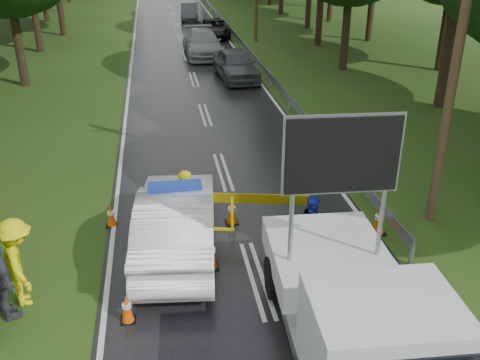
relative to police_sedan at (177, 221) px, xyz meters
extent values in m
plane|color=#1E4112|center=(1.70, -1.50, -0.84)|extent=(160.00, 160.00, 0.00)
cube|color=black|center=(1.70, 28.50, -0.83)|extent=(7.00, 140.00, 0.02)
cylinder|color=gray|center=(5.40, -1.50, -0.49)|extent=(0.12, 0.12, 0.70)
cube|color=gray|center=(5.40, 28.50, -0.29)|extent=(0.05, 60.00, 0.30)
cylinder|color=#4A3922|center=(6.90, 0.50, 4.16)|extent=(0.24, 0.24, 10.00)
imported|color=white|center=(0.00, 0.00, 0.00)|extent=(2.27, 5.25, 1.68)
cube|color=#1938A5|center=(0.00, 0.00, 0.92)|extent=(1.29, 0.47, 0.17)
cube|color=gray|center=(2.93, -3.52, -0.24)|extent=(2.44, 4.75, 0.28)
cube|color=silver|center=(2.98, -2.41, 0.21)|extent=(2.45, 2.77, 0.61)
cube|color=silver|center=(2.83, -5.51, 0.54)|extent=(2.30, 1.88, 1.88)
cube|color=black|center=(2.96, -2.86, 2.69)|extent=(2.10, 0.24, 1.44)
cylinder|color=black|center=(1.95, -2.14, -0.38)|extent=(0.36, 0.94, 0.93)
cylinder|color=black|center=(4.04, -2.25, -0.38)|extent=(0.36, 0.94, 0.93)
cube|color=#F1EC0D|center=(0.95, 0.81, -0.33)|extent=(0.07, 0.07, 1.04)
cube|color=#F1EC0D|center=(1.45, 0.70, -0.33)|extent=(0.07, 0.07, 1.04)
cube|color=#F1EC0D|center=(2.97, 0.36, -0.33)|extent=(0.07, 0.07, 1.04)
cube|color=#F1EC0D|center=(3.48, 0.25, -0.33)|extent=(0.07, 0.07, 1.04)
cube|color=#F2CC00|center=(2.21, 0.53, 0.14)|extent=(2.65, 0.63, 0.26)
imported|color=#D0C70B|center=(0.24, 0.51, 0.12)|extent=(0.82, 0.68, 1.93)
imported|color=#172197|center=(3.20, -0.71, -0.05)|extent=(0.92, 0.81, 1.59)
imported|color=#F9F70D|center=(-3.33, -1.50, 0.15)|extent=(1.16, 1.46, 1.98)
imported|color=#42444A|center=(-3.58, -1.97, 0.14)|extent=(1.05, 1.23, 1.97)
imported|color=#464A4F|center=(3.93, 16.26, -0.06)|extent=(2.20, 4.75, 1.57)
imported|color=gray|center=(2.75, 22.26, -0.06)|extent=(2.36, 5.48, 1.57)
imported|color=black|center=(4.18, 28.59, -0.20)|extent=(2.24, 4.66, 1.28)
imported|color=#44474D|center=(3.01, 37.23, -0.15)|extent=(1.77, 4.28, 1.38)
cube|color=black|center=(-1.15, -2.50, -0.83)|extent=(0.31, 0.31, 0.03)
cone|color=#FF5608|center=(-1.15, -2.50, -0.51)|extent=(0.26, 0.26, 0.64)
cube|color=black|center=(0.70, -0.89, -0.83)|extent=(0.39, 0.39, 0.03)
cone|color=#FF5608|center=(0.70, -0.89, -0.42)|extent=(0.32, 0.32, 0.80)
cube|color=black|center=(1.50, 1.12, -0.83)|extent=(0.35, 0.35, 0.03)
cone|color=#FF5608|center=(1.50, 1.12, -0.46)|extent=(0.29, 0.29, 0.73)
cube|color=black|center=(-1.70, 1.50, -0.83)|extent=(0.30, 0.30, 0.03)
cone|color=#FF5608|center=(-1.70, 1.50, -0.51)|extent=(0.25, 0.25, 0.63)
cube|color=black|center=(5.20, 0.00, -0.83)|extent=(0.38, 0.38, 0.03)
cone|color=#FF5608|center=(5.20, 0.00, -0.43)|extent=(0.31, 0.31, 0.78)
camera|label=1|loc=(-0.26, -11.35, 6.38)|focal=40.00mm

